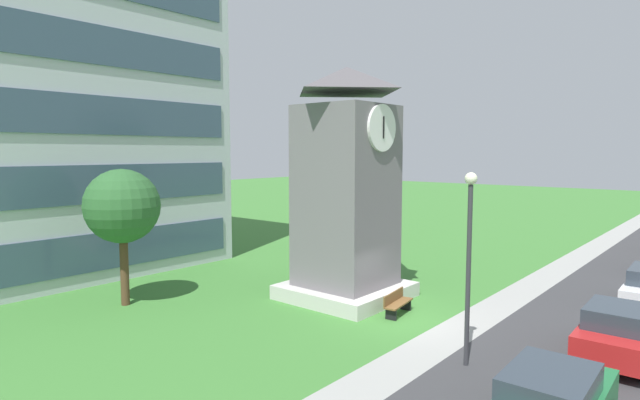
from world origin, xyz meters
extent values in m
plane|color=#3D7A33|center=(0.00, 0.00, 0.00)|extent=(160.00, 160.00, 0.00)
cube|color=#38383A|center=(0.00, -6.48, 0.00)|extent=(120.00, 7.20, 0.01)
cube|color=#9E9E99|center=(0.00, -2.08, 0.00)|extent=(120.00, 1.60, 0.01)
cube|color=#B7BCC6|center=(-5.57, 19.64, 11.20)|extent=(17.69, 11.99, 22.40)
cube|color=#384C60|center=(-5.57, 13.60, 1.60)|extent=(16.27, 0.10, 1.80)
cube|color=#384C60|center=(-5.57, 13.60, 4.80)|extent=(16.27, 0.10, 1.80)
cube|color=#384C60|center=(-5.57, 13.60, 8.00)|extent=(16.27, 0.10, 1.80)
cube|color=#384C60|center=(-5.57, 13.60, 11.20)|extent=(16.27, 0.10, 1.80)
cube|color=slate|center=(1.08, 3.48, 4.12)|extent=(3.44, 3.44, 8.25)
cube|color=beige|center=(1.08, 3.48, 0.30)|extent=(4.65, 4.65, 0.60)
pyramid|color=#555155|center=(1.08, 3.48, 9.30)|extent=(3.79, 3.79, 1.06)
cylinder|color=white|center=(1.08, 1.70, 7.26)|extent=(1.89, 0.12, 1.89)
cylinder|color=white|center=(2.86, 3.48, 7.26)|extent=(0.12, 1.89, 1.89)
cube|color=black|center=(1.08, 1.63, 7.43)|extent=(0.04, 0.08, 0.57)
cube|color=black|center=(1.08, 1.62, 7.26)|extent=(0.05, 0.06, 0.85)
cube|color=brown|center=(0.50, 0.45, 0.45)|extent=(1.85, 0.74, 0.06)
cube|color=brown|center=(0.47, 0.67, 0.68)|extent=(1.79, 0.32, 0.40)
cube|color=black|center=(-0.21, 0.34, 0.23)|extent=(0.14, 0.44, 0.45)
cube|color=black|center=(1.21, 0.56, 0.23)|extent=(0.14, 0.44, 0.45)
cylinder|color=#333338|center=(-2.27, -3.56, 2.68)|extent=(0.14, 0.14, 5.36)
sphere|color=#F2EFCC|center=(-2.27, -3.56, 5.54)|extent=(0.36, 0.36, 0.36)
cylinder|color=#513823|center=(-5.67, 9.77, 1.52)|extent=(0.34, 0.34, 3.05)
sphere|color=#2B5D2E|center=(-5.67, 9.77, 4.11)|extent=(3.03, 3.03, 3.03)
cube|color=#2D3842|center=(-5.13, -6.70, 1.39)|extent=(2.33, 1.70, 0.60)
cylinder|color=black|center=(-3.50, -5.74, 0.33)|extent=(0.67, 0.24, 0.66)
cube|color=red|center=(1.16, -6.88, 0.71)|extent=(4.19, 1.96, 0.76)
cube|color=#2D3842|center=(0.95, -6.88, 1.39)|extent=(2.12, 1.69, 0.60)
cylinder|color=black|center=(2.42, -5.93, 0.33)|extent=(0.67, 0.24, 0.66)
cylinder|color=black|center=(-0.15, -6.00, 0.33)|extent=(0.67, 0.24, 0.66)
cylinder|color=black|center=(9.32, -6.02, 0.33)|extent=(0.67, 0.24, 0.66)
cylinder|color=black|center=(6.37, -6.10, 0.33)|extent=(0.67, 0.24, 0.66)
camera|label=1|loc=(-16.23, -9.70, 6.31)|focal=28.72mm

